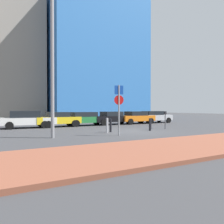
{
  "coord_description": "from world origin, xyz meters",
  "views": [
    {
      "loc": [
        -9.09,
        -13.29,
        1.69
      ],
      "look_at": [
        0.08,
        3.9,
        1.4
      ],
      "focal_mm": 33.99,
      "sensor_mm": 36.0,
      "label": 1
    }
  ],
  "objects_px": {
    "street_lamp": "(52,52)",
    "parked_car_silver": "(154,117)",
    "parking_sign_post": "(119,104)",
    "parked_car_green": "(87,118)",
    "parked_car_orange": "(136,117)",
    "parked_car_yellow": "(58,119)",
    "traffic_bollard_edge": "(111,125)",
    "traffic_bollard_mid": "(150,124)",
    "parked_car_black": "(112,118)",
    "traffic_bollard_far": "(150,125)",
    "parked_car_white": "(28,119)",
    "traffic_bollard_near": "(107,125)",
    "parking_meter": "(165,118)"
  },
  "relations": [
    {
      "from": "street_lamp",
      "to": "parked_car_silver",
      "type": "bearing_deg",
      "value": 29.39
    },
    {
      "from": "parked_car_silver",
      "to": "parking_sign_post",
      "type": "xyz_separation_m",
      "value": [
        -9.87,
        -8.68,
        1.25
      ]
    },
    {
      "from": "parked_car_green",
      "to": "parked_car_orange",
      "type": "xyz_separation_m",
      "value": [
        5.99,
        -0.15,
        0.01
      ]
    },
    {
      "from": "parked_car_yellow",
      "to": "traffic_bollard_edge",
      "type": "height_order",
      "value": "parked_car_yellow"
    },
    {
      "from": "parked_car_silver",
      "to": "traffic_bollard_mid",
      "type": "height_order",
      "value": "parked_car_silver"
    },
    {
      "from": "parked_car_green",
      "to": "street_lamp",
      "type": "distance_m",
      "value": 10.14
    },
    {
      "from": "traffic_bollard_edge",
      "to": "parking_sign_post",
      "type": "bearing_deg",
      "value": -103.74
    },
    {
      "from": "parking_sign_post",
      "to": "traffic_bollard_mid",
      "type": "height_order",
      "value": "parking_sign_post"
    },
    {
      "from": "parked_car_black",
      "to": "traffic_bollard_far",
      "type": "height_order",
      "value": "parked_car_black"
    },
    {
      "from": "parked_car_white",
      "to": "traffic_bollard_far",
      "type": "relative_size",
      "value": 4.8
    },
    {
      "from": "parked_car_green",
      "to": "traffic_bollard_near",
      "type": "xyz_separation_m",
      "value": [
        -1.14,
        -6.9,
        -0.21
      ]
    },
    {
      "from": "parked_car_black",
      "to": "traffic_bollard_edge",
      "type": "height_order",
      "value": "parked_car_black"
    },
    {
      "from": "traffic_bollard_near",
      "to": "traffic_bollard_mid",
      "type": "bearing_deg",
      "value": 8.78
    },
    {
      "from": "parked_car_black",
      "to": "traffic_bollard_far",
      "type": "bearing_deg",
      "value": -94.47
    },
    {
      "from": "parked_car_black",
      "to": "traffic_bollard_mid",
      "type": "distance_m",
      "value": 6.31
    },
    {
      "from": "parked_car_orange",
      "to": "traffic_bollard_far",
      "type": "xyz_separation_m",
      "value": [
        -3.56,
        -7.0,
        -0.27
      ]
    },
    {
      "from": "street_lamp",
      "to": "traffic_bollard_edge",
      "type": "height_order",
      "value": "street_lamp"
    },
    {
      "from": "parked_car_silver",
      "to": "traffic_bollard_far",
      "type": "bearing_deg",
      "value": -130.95
    },
    {
      "from": "parking_sign_post",
      "to": "traffic_bollard_far",
      "type": "bearing_deg",
      "value": 22.01
    },
    {
      "from": "parked_car_silver",
      "to": "traffic_bollard_far",
      "type": "xyz_separation_m",
      "value": [
        -6.27,
        -7.23,
        -0.27
      ]
    },
    {
      "from": "parked_car_white",
      "to": "traffic_bollard_mid",
      "type": "xyz_separation_m",
      "value": [
        8.8,
        -6.09,
        -0.36
      ]
    },
    {
      "from": "parking_meter",
      "to": "traffic_bollard_near",
      "type": "xyz_separation_m",
      "value": [
        -5.66,
        -0.38,
        -0.43
      ]
    },
    {
      "from": "parked_car_black",
      "to": "traffic_bollard_near",
      "type": "xyz_separation_m",
      "value": [
        -4.13,
        -6.97,
        -0.21
      ]
    },
    {
      "from": "street_lamp",
      "to": "traffic_bollard_mid",
      "type": "relative_size",
      "value": 9.95
    },
    {
      "from": "parked_car_silver",
      "to": "parked_car_black",
      "type": "bearing_deg",
      "value": -180.0
    },
    {
      "from": "parked_car_black",
      "to": "street_lamp",
      "type": "bearing_deg",
      "value": -136.13
    },
    {
      "from": "street_lamp",
      "to": "parked_car_black",
      "type": "bearing_deg",
      "value": 43.87
    },
    {
      "from": "parked_car_white",
      "to": "parked_car_silver",
      "type": "xyz_separation_m",
      "value": [
        14.29,
        0.21,
        -0.04
      ]
    },
    {
      "from": "parking_sign_post",
      "to": "traffic_bollard_edge",
      "type": "xyz_separation_m",
      "value": [
        0.51,
        2.11,
        -1.52
      ]
    },
    {
      "from": "parked_car_green",
      "to": "street_lamp",
      "type": "relative_size",
      "value": 0.52
    },
    {
      "from": "parked_car_orange",
      "to": "traffic_bollard_mid",
      "type": "distance_m",
      "value": 6.69
    },
    {
      "from": "parking_sign_post",
      "to": "parking_meter",
      "type": "distance_m",
      "value": 6.16
    },
    {
      "from": "parked_car_green",
      "to": "traffic_bollard_far",
      "type": "bearing_deg",
      "value": -71.25
    },
    {
      "from": "traffic_bollard_near",
      "to": "traffic_bollard_mid",
      "type": "distance_m",
      "value": 4.4
    },
    {
      "from": "parked_car_black",
      "to": "traffic_bollard_near",
      "type": "relative_size",
      "value": 4.39
    },
    {
      "from": "parked_car_white",
      "to": "parking_meter",
      "type": "height_order",
      "value": "parked_car_white"
    },
    {
      "from": "parked_car_white",
      "to": "parked_car_yellow",
      "type": "bearing_deg",
      "value": -1.39
    },
    {
      "from": "parked_car_yellow",
      "to": "parking_meter",
      "type": "height_order",
      "value": "parking_meter"
    },
    {
      "from": "parking_sign_post",
      "to": "street_lamp",
      "type": "bearing_deg",
      "value": 166.75
    },
    {
      "from": "parking_meter",
      "to": "traffic_bollard_mid",
      "type": "height_order",
      "value": "parking_meter"
    },
    {
      "from": "parking_sign_post",
      "to": "traffic_bollard_edge",
      "type": "relative_size",
      "value": 3.28
    },
    {
      "from": "parked_car_yellow",
      "to": "parking_sign_post",
      "type": "relative_size",
      "value": 1.3
    },
    {
      "from": "parked_car_silver",
      "to": "traffic_bollard_far",
      "type": "height_order",
      "value": "parked_car_silver"
    },
    {
      "from": "parked_car_yellow",
      "to": "traffic_bollard_far",
      "type": "height_order",
      "value": "parked_car_yellow"
    },
    {
      "from": "traffic_bollard_edge",
      "to": "traffic_bollard_near",
      "type": "bearing_deg",
      "value": -140.39
    },
    {
      "from": "street_lamp",
      "to": "traffic_bollard_mid",
      "type": "distance_m",
      "value": 9.57
    },
    {
      "from": "parked_car_black",
      "to": "traffic_bollard_mid",
      "type": "height_order",
      "value": "parked_car_black"
    },
    {
      "from": "parked_car_black",
      "to": "street_lamp",
      "type": "xyz_separation_m",
      "value": [
        -8.08,
        -7.76,
        4.24
      ]
    },
    {
      "from": "parked_car_orange",
      "to": "traffic_bollard_near",
      "type": "bearing_deg",
      "value": -136.58
    },
    {
      "from": "parked_car_silver",
      "to": "traffic_bollard_mid",
      "type": "distance_m",
      "value": 8.36
    }
  ]
}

